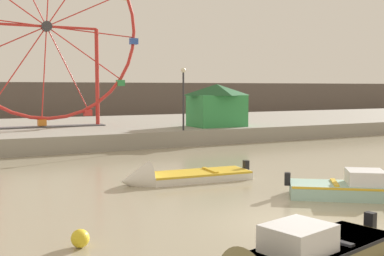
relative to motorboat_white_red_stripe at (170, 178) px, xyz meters
name	(u,v)px	position (x,y,z in m)	size (l,w,h in m)	color
ground_plane	(301,224)	(0.81, -7.00, -0.19)	(240.00, 240.00, 0.00)	gray
quay_promenade	(76,131)	(0.81, 19.26, 0.31)	(110.00, 18.25, 1.01)	gray
distant_town_skyline	(27,100)	(0.81, 44.02, 2.01)	(140.00, 3.00, 4.40)	#564C47
motorboat_white_red_stripe	(170,178)	(0.00, 0.00, 0.00)	(5.59, 1.88, 1.45)	silver
motorboat_seafoam	(378,190)	(5.12, -5.79, 0.12)	(4.96, 4.14, 1.43)	#93BCAD
ferris_wheel_red_frame	(47,29)	(-1.54, 17.22, 7.55)	(13.22, 1.20, 13.41)	red
carnival_booth_green_kiosk	(217,104)	(9.27, 12.53, 2.38)	(3.96, 3.00, 3.00)	#33934C
promenade_lamp_near	(183,90)	(5.71, 10.61, 3.44)	(0.32, 0.32, 4.02)	#2D2D33
mooring_buoy_orange	(80,238)	(-5.16, -6.24, 0.03)	(0.44, 0.44, 0.44)	yellow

